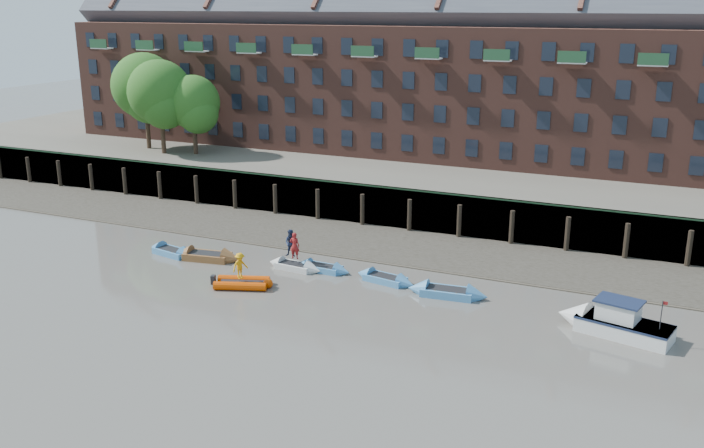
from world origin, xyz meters
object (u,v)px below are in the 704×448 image
Objects in this scene: motor_launch at (606,320)px; rowboat_4 at (323,268)px; rowboat_2 at (207,256)px; rowboat_6 at (447,292)px; rowboat_1 at (172,252)px; rowboat_3 at (295,266)px; rib_tender at (244,283)px; person_rower_b at (291,243)px; person_rib_crew at (240,266)px; person_rower_a at (295,246)px; rowboat_5 at (385,279)px.

rowboat_4 is at bearing 5.85° from motor_launch.
rowboat_4 is (8.32, 1.28, -0.05)m from rowboat_2.
rowboat_1 is at bearing 175.93° from rowboat_6.
rowboat_3 is (6.46, 0.82, -0.05)m from rowboat_2.
rowboat_6 reaches higher than rowboat_3.
motor_launch reaches higher than rowboat_2.
rowboat_1 reaches higher than rib_tender.
person_rower_b is 4.66m from person_rib_crew.
rowboat_3 is at bearing 7.80° from motor_launch.
rowboat_1 is at bearing -169.69° from rowboat_3.
rowboat_6 is 12.97m from person_rib_crew.
rowboat_6 is at bearing -7.91° from rowboat_2.
rowboat_3 is 1.92m from rowboat_4.
rowboat_4 is at bearing -2.84° from person_rower_b.
rowboat_4 is 2.22× the size of person_rower_a.
rowboat_3 is 2.20× the size of person_rower_b.
rowboat_5 is 13.86m from motor_launch.
rowboat_3 is 0.82× the size of rowboat_6.
rib_tender is 1.18m from person_rib_crew.
rowboat_2 is at bearing -164.99° from rowboat_5.
person_rower_a is 0.97× the size of person_rower_b.
motor_launch is (9.35, -1.35, 0.39)m from rowboat_6.
rowboat_5 is 0.87× the size of rowboat_6.
rowboat_1 is at bearing -165.37° from rowboat_5.
rowboat_4 is 5.96m from person_rib_crew.
person_rib_crew is at bearing -140.16° from rowboat_5.
rowboat_1 is at bearing 11.24° from motor_launch.
person_rower_b reaches higher than rowboat_6.
rowboat_2 is 2.76× the size of person_rower_b.
rowboat_3 is 4.38m from rib_tender.
rowboat_1 is 1.03× the size of rowboat_5.
person_rower_b is at bearing 57.60° from rib_tender.
rowboat_3 is at bearing 172.18° from rowboat_6.
person_rower_a is at bearing 7.98° from motor_launch.
person_rower_a reaches higher than rowboat_4.
rowboat_2 is at bearing -179.65° from person_rower_b.
motor_launch is 3.82× the size of person_rib_crew.
person_rib_crew is (-7.98, -4.53, 1.21)m from rowboat_5.
motor_launch is at bearing -60.67° from person_rib_crew.
person_rib_crew is at bearing -168.24° from rowboat_6.
rowboat_2 is 1.18× the size of rowboat_5.
rowboat_3 reaches higher than rowboat_4.
person_rower_a is 0.51m from person_rower_b.
rowboat_6 reaches higher than rowboat_1.
motor_launch is 20.61m from person_rower_b.
rowboat_1 reaches higher than rowboat_4.
rowboat_1 is 0.87× the size of rowboat_2.
rowboat_1 is 1.12× the size of rowboat_4.
rowboat_4 is 4.58m from rowboat_5.
rowboat_6 is 10.82m from person_rower_a.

